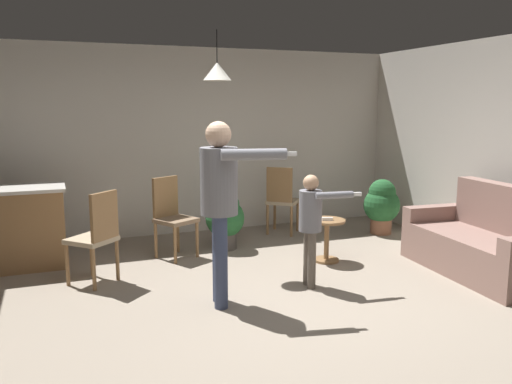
{
  "coord_description": "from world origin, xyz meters",
  "views": [
    {
      "loc": [
        -1.93,
        -4.31,
        1.89
      ],
      "look_at": [
        -0.01,
        0.6,
        1.0
      ],
      "focal_mm": 36.67,
      "sensor_mm": 36.0,
      "label": 1
    }
  ],
  "objects_px": {
    "person_child": "(311,218)",
    "person_adult": "(221,193)",
    "potted_plant_corner": "(225,217)",
    "dining_chair_centre_back": "(282,197)",
    "side_table_by_couch": "(327,235)",
    "potted_plant_by_wall": "(382,204)",
    "spare_remote_on_table": "(327,219)",
    "dining_chair_by_counter": "(172,214)",
    "kitchen_counter": "(9,228)",
    "dining_chair_near_wall": "(97,234)",
    "couch_floral": "(484,245)"
  },
  "relations": [
    {
      "from": "dining_chair_by_counter",
      "to": "person_adult",
      "type": "bearing_deg",
      "value": 64.49
    },
    {
      "from": "kitchen_counter",
      "to": "dining_chair_centre_back",
      "type": "height_order",
      "value": "dining_chair_centre_back"
    },
    {
      "from": "side_table_by_couch",
      "to": "dining_chair_by_counter",
      "type": "height_order",
      "value": "dining_chair_by_counter"
    },
    {
      "from": "dining_chair_by_counter",
      "to": "dining_chair_centre_back",
      "type": "relative_size",
      "value": 1.0
    },
    {
      "from": "potted_plant_by_wall",
      "to": "dining_chair_centre_back",
      "type": "bearing_deg",
      "value": 159.78
    },
    {
      "from": "couch_floral",
      "to": "potted_plant_by_wall",
      "type": "relative_size",
      "value": 2.29
    },
    {
      "from": "kitchen_counter",
      "to": "potted_plant_corner",
      "type": "bearing_deg",
      "value": -2.46
    },
    {
      "from": "person_child",
      "to": "person_adult",
      "type": "bearing_deg",
      "value": -75.44
    },
    {
      "from": "kitchen_counter",
      "to": "dining_chair_near_wall",
      "type": "xyz_separation_m",
      "value": [
        0.9,
        -0.93,
        0.07
      ]
    },
    {
      "from": "dining_chair_by_counter",
      "to": "potted_plant_by_wall",
      "type": "distance_m",
      "value": 3.13
    },
    {
      "from": "kitchen_counter",
      "to": "dining_chair_near_wall",
      "type": "distance_m",
      "value": 1.29
    },
    {
      "from": "person_child",
      "to": "potted_plant_corner",
      "type": "relative_size",
      "value": 1.51
    },
    {
      "from": "side_table_by_couch",
      "to": "dining_chair_centre_back",
      "type": "distance_m",
      "value": 1.46
    },
    {
      "from": "kitchen_counter",
      "to": "dining_chair_by_counter",
      "type": "distance_m",
      "value": 1.86
    },
    {
      "from": "dining_chair_near_wall",
      "to": "potted_plant_by_wall",
      "type": "relative_size",
      "value": 1.23
    },
    {
      "from": "potted_plant_corner",
      "to": "dining_chair_centre_back",
      "type": "bearing_deg",
      "value": 24.57
    },
    {
      "from": "couch_floral",
      "to": "potted_plant_by_wall",
      "type": "bearing_deg",
      "value": 4.05
    },
    {
      "from": "dining_chair_by_counter",
      "to": "potted_plant_by_wall",
      "type": "height_order",
      "value": "dining_chair_by_counter"
    },
    {
      "from": "dining_chair_near_wall",
      "to": "person_adult",
      "type": "bearing_deg",
      "value": -87.65
    },
    {
      "from": "couch_floral",
      "to": "side_table_by_couch",
      "type": "bearing_deg",
      "value": 57.98
    },
    {
      "from": "side_table_by_couch",
      "to": "potted_plant_by_wall",
      "type": "bearing_deg",
      "value": 33.17
    },
    {
      "from": "spare_remote_on_table",
      "to": "dining_chair_by_counter",
      "type": "bearing_deg",
      "value": 151.16
    },
    {
      "from": "side_table_by_couch",
      "to": "kitchen_counter",
      "type": "bearing_deg",
      "value": 162.94
    },
    {
      "from": "dining_chair_centre_back",
      "to": "potted_plant_by_wall",
      "type": "relative_size",
      "value": 1.23
    },
    {
      "from": "potted_plant_corner",
      "to": "spare_remote_on_table",
      "type": "height_order",
      "value": "potted_plant_corner"
    },
    {
      "from": "couch_floral",
      "to": "potted_plant_corner",
      "type": "distance_m",
      "value": 3.14
    },
    {
      "from": "person_child",
      "to": "kitchen_counter",
      "type": "bearing_deg",
      "value": -114.75
    },
    {
      "from": "couch_floral",
      "to": "dining_chair_centre_back",
      "type": "distance_m",
      "value": 2.85
    },
    {
      "from": "side_table_by_couch",
      "to": "potted_plant_by_wall",
      "type": "xyz_separation_m",
      "value": [
        1.43,
        0.93,
        0.12
      ]
    },
    {
      "from": "spare_remote_on_table",
      "to": "potted_plant_corner",
      "type": "bearing_deg",
      "value": 132.93
    },
    {
      "from": "person_adult",
      "to": "dining_chair_centre_back",
      "type": "xyz_separation_m",
      "value": [
        1.65,
        2.31,
        -0.53
      ]
    },
    {
      "from": "side_table_by_couch",
      "to": "dining_chair_near_wall",
      "type": "bearing_deg",
      "value": 176.61
    },
    {
      "from": "potted_plant_by_wall",
      "to": "side_table_by_couch",
      "type": "bearing_deg",
      "value": -146.83
    },
    {
      "from": "couch_floral",
      "to": "person_child",
      "type": "xyz_separation_m",
      "value": [
        -2.01,
        0.32,
        0.4
      ]
    },
    {
      "from": "couch_floral",
      "to": "person_adult",
      "type": "bearing_deg",
      "value": 90.89
    },
    {
      "from": "kitchen_counter",
      "to": "person_child",
      "type": "distance_m",
      "value": 3.48
    },
    {
      "from": "person_child",
      "to": "dining_chair_near_wall",
      "type": "xyz_separation_m",
      "value": [
        -2.06,
        0.88,
        -0.19
      ]
    },
    {
      "from": "couch_floral",
      "to": "kitchen_counter",
      "type": "relative_size",
      "value": 1.48
    },
    {
      "from": "kitchen_counter",
      "to": "dining_chair_by_counter",
      "type": "xyz_separation_m",
      "value": [
        1.85,
        -0.21,
        0.07
      ]
    },
    {
      "from": "couch_floral",
      "to": "dining_chair_near_wall",
      "type": "relative_size",
      "value": 1.86
    },
    {
      "from": "dining_chair_centre_back",
      "to": "kitchen_counter",
      "type": "bearing_deg",
      "value": -134.08
    },
    {
      "from": "dining_chair_near_wall",
      "to": "spare_remote_on_table",
      "type": "relative_size",
      "value": 7.69
    },
    {
      "from": "couch_floral",
      "to": "spare_remote_on_table",
      "type": "height_order",
      "value": "couch_floral"
    },
    {
      "from": "person_child",
      "to": "dining_chair_near_wall",
      "type": "height_order",
      "value": "person_child"
    },
    {
      "from": "potted_plant_corner",
      "to": "spare_remote_on_table",
      "type": "distance_m",
      "value": 1.4
    },
    {
      "from": "side_table_by_couch",
      "to": "potted_plant_corner",
      "type": "xyz_separation_m",
      "value": [
        -0.97,
        0.98,
        0.11
      ]
    },
    {
      "from": "dining_chair_by_counter",
      "to": "dining_chair_near_wall",
      "type": "distance_m",
      "value": 1.2
    },
    {
      "from": "dining_chair_by_counter",
      "to": "potted_plant_by_wall",
      "type": "bearing_deg",
      "value": 152.55
    },
    {
      "from": "dining_chair_near_wall",
      "to": "dining_chair_centre_back",
      "type": "height_order",
      "value": "same"
    },
    {
      "from": "dining_chair_by_counter",
      "to": "kitchen_counter",
      "type": "bearing_deg",
      "value": -35.04
    }
  ]
}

